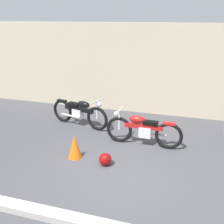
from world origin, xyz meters
TOP-DOWN VIEW (x-y plane):
  - ground_plane at (0.00, 0.00)m, footprint 40.00×40.00m
  - building_wall at (0.00, 4.09)m, footprint 18.00×0.30m
  - curb_strip at (0.00, -1.52)m, footprint 18.00×0.24m
  - helmet at (-0.44, 0.33)m, footprint 0.28×0.28m
  - traffic_cone at (-1.21, 0.45)m, footprint 0.32×0.32m
  - motorcycle_black at (-1.88, 2.25)m, footprint 1.92×0.71m
  - motorcycle_red at (0.13, 1.54)m, footprint 1.92×0.54m

SIDE VIEW (x-z plane):
  - ground_plane at x=0.00m, z-range 0.00..0.00m
  - curb_strip at x=0.00m, z-range 0.00..0.12m
  - helmet at x=-0.44m, z-range 0.00..0.28m
  - traffic_cone at x=-1.21m, z-range 0.00..0.55m
  - motorcycle_red at x=0.13m, z-range -0.02..0.85m
  - motorcycle_black at x=-1.88m, z-range -0.02..0.86m
  - building_wall at x=0.00m, z-range 0.00..2.87m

